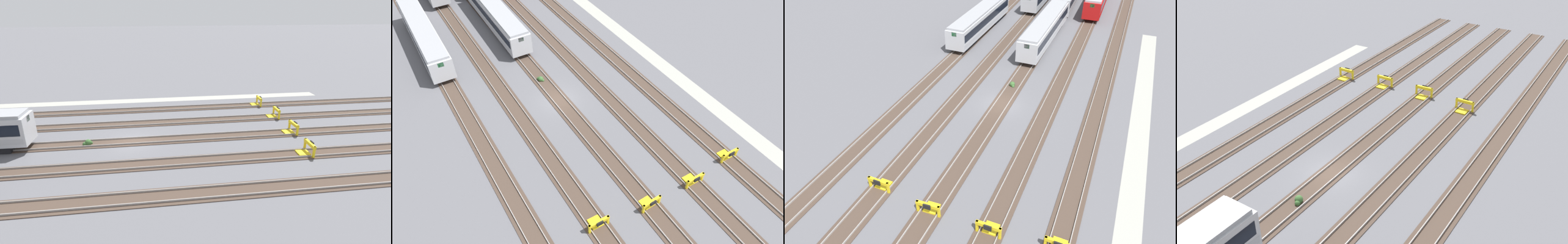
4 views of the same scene
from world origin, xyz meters
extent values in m
plane|color=#5B5B60|center=(0.00, 0.00, 0.00)|extent=(400.00, 400.00, 0.00)
cube|color=#9E9E93|center=(0.00, -14.56, 0.00)|extent=(54.00, 2.00, 0.01)
cube|color=#47382D|center=(0.00, -10.04, 0.03)|extent=(90.00, 2.23, 0.06)
cube|color=gray|center=(0.00, -9.32, 0.14)|extent=(90.00, 0.07, 0.15)
cube|color=gray|center=(0.00, -10.76, 0.14)|extent=(90.00, 0.07, 0.15)
cube|color=#47382D|center=(0.00, -5.02, 0.03)|extent=(90.00, 2.24, 0.06)
cube|color=gray|center=(0.00, -4.30, 0.14)|extent=(90.00, 0.07, 0.15)
cube|color=gray|center=(0.00, -5.74, 0.14)|extent=(90.00, 0.07, 0.15)
cube|color=#47382D|center=(0.00, 0.00, 0.03)|extent=(90.00, 2.24, 0.06)
cube|color=gray|center=(0.00, 0.72, 0.14)|extent=(90.00, 0.07, 0.15)
cube|color=gray|center=(0.00, -0.72, 0.14)|extent=(90.00, 0.07, 0.15)
cube|color=#47382D|center=(0.00, 5.02, 0.03)|extent=(90.00, 2.23, 0.06)
cube|color=gray|center=(0.00, 5.74, 0.14)|extent=(90.00, 0.07, 0.15)
cube|color=gray|center=(0.00, 4.30, 0.14)|extent=(90.00, 0.07, 0.15)
cube|color=#47382D|center=(0.00, 10.04, 0.03)|extent=(90.00, 2.23, 0.06)
cube|color=gray|center=(0.00, 10.76, 0.14)|extent=(90.00, 0.07, 0.15)
cube|color=gray|center=(0.00, 9.32, 0.14)|extent=(90.00, 0.07, 0.15)
cube|color=black|center=(31.42, 5.12, 0.35)|extent=(3.63, 2.28, 0.70)
cube|color=#1E843D|center=(28.26, -0.23, 3.05)|extent=(0.10, 0.70, 0.56)
cube|color=black|center=(31.64, -0.15, 0.35)|extent=(3.65, 2.32, 0.70)
cube|color=#B7BABF|center=(18.39, 10.07, 2.05)|extent=(18.04, 3.10, 2.70)
cube|color=black|center=(18.39, 10.07, 2.37)|extent=(17.32, 3.12, 1.08)
cube|color=#A8AAAF|center=(18.39, 10.07, 1.29)|extent=(17.68, 3.12, 0.54)
cube|color=#999BA0|center=(18.39, 10.07, 3.55)|extent=(17.50, 2.81, 0.30)
cube|color=#1E843D|center=(9.43, 10.22, 3.05)|extent=(0.09, 0.70, 0.56)
cube|color=black|center=(23.97, 9.98, 0.35)|extent=(3.64, 2.30, 0.70)
cube|color=black|center=(12.81, 10.16, 0.35)|extent=(3.64, 2.30, 0.70)
cube|color=#B7BABF|center=(18.39, -0.06, 2.05)|extent=(18.04, 3.09, 2.70)
cube|color=black|center=(18.39, -0.06, 2.37)|extent=(17.32, 3.12, 1.08)
cube|color=#A8AAAF|center=(18.39, -0.06, 1.29)|extent=(17.68, 3.11, 0.54)
cube|color=#999BA0|center=(18.39, -0.06, 3.55)|extent=(17.50, 2.80, 0.30)
cube|color=#1E843D|center=(27.35, -0.20, 3.05)|extent=(0.09, 0.70, 0.56)
cube|color=#1E843D|center=(9.43, 0.09, 3.05)|extent=(0.09, 0.70, 0.56)
cube|color=black|center=(23.97, -0.15, 0.35)|extent=(3.64, 2.30, 0.70)
cube|color=black|center=(12.81, 0.03, 0.35)|extent=(3.64, 2.30, 0.70)
cube|color=#990000|center=(37.31, -5.07, 1.29)|extent=(17.67, 3.04, 0.54)
cube|color=#1E843D|center=(28.35, -5.18, 3.05)|extent=(0.09, 0.70, 0.56)
cube|color=black|center=(31.73, -5.14, 0.35)|extent=(3.63, 2.28, 0.70)
cube|color=yellow|center=(-16.66, -9.14, 0.57)|extent=(0.19, 0.19, 1.15)
cube|color=yellow|center=(-16.69, -10.04, 1.00)|extent=(0.30, 2.01, 0.30)
cube|color=yellow|center=(-17.16, -4.12, 0.57)|extent=(0.18, 0.18, 1.15)
cube|color=yellow|center=(-17.19, -5.92, 0.57)|extent=(0.18, 0.18, 1.15)
cube|color=yellow|center=(-17.17, -5.02, 1.00)|extent=(0.27, 2.00, 0.30)
cube|color=yellow|center=(-16.62, -5.03, 0.09)|extent=(1.12, 1.10, 0.18)
cube|color=black|center=(-17.35, -5.02, 1.00)|extent=(0.13, 0.60, 0.44)
cube|color=yellow|center=(-17.10, 0.90, 0.57)|extent=(0.19, 0.19, 1.15)
cube|color=yellow|center=(-17.03, -0.90, 0.57)|extent=(0.19, 0.19, 1.15)
cube|color=yellow|center=(-17.07, 0.00, 1.00)|extent=(0.31, 2.01, 0.30)
cube|color=yellow|center=(-16.52, 0.02, 0.09)|extent=(1.14, 1.12, 0.18)
cube|color=black|center=(-17.25, -0.01, 1.00)|extent=(0.14, 0.60, 0.44)
cube|color=yellow|center=(-16.27, 5.92, 0.57)|extent=(0.19, 0.19, 1.15)
cube|color=yellow|center=(-16.33, 4.12, 0.57)|extent=(0.19, 0.19, 1.15)
cube|color=yellow|center=(-16.30, 5.02, 1.00)|extent=(0.30, 2.01, 0.30)
cube|color=yellow|center=(-15.75, 5.00, 0.09)|extent=(1.13, 1.11, 0.18)
cube|color=black|center=(-16.48, 5.03, 1.00)|extent=(0.14, 0.60, 0.44)
sphere|color=#38602D|center=(4.30, 0.18, 0.28)|extent=(0.64, 0.64, 0.64)
sphere|color=#38602D|center=(4.60, 0.30, 0.18)|extent=(0.44, 0.44, 0.44)
sphere|color=#38602D|center=(4.08, 0.00, 0.14)|extent=(0.36, 0.36, 0.36)
camera|label=1|loc=(-2.32, 28.68, 12.78)|focal=28.00mm
camera|label=2|loc=(-29.95, 14.53, 29.37)|focal=35.00mm
camera|label=3|loc=(-34.09, -11.25, 23.10)|focal=35.00mm
camera|label=4|loc=(24.27, 19.13, 21.98)|focal=42.00mm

